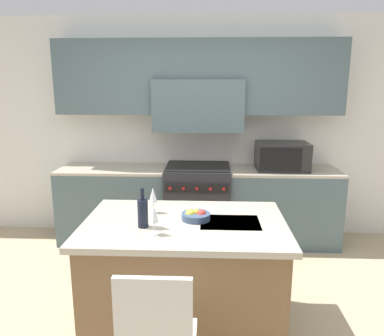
# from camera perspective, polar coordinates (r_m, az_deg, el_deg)

# --- Properties ---
(ground_plane) EXTENTS (10.00, 10.00, 0.00)m
(ground_plane) POSITION_cam_1_polar(r_m,az_deg,el_deg) (3.21, -0.21, -23.78)
(ground_plane) COLOR tan
(back_cabinetry) EXTENTS (10.00, 0.46, 2.70)m
(back_cabinetry) POSITION_cam_1_polar(r_m,az_deg,el_deg) (4.62, 1.02, 8.83)
(back_cabinetry) COLOR silver
(back_cabinetry) RESTS_ON ground_plane
(back_counter) EXTENTS (3.34, 0.62, 0.91)m
(back_counter) POSITION_cam_1_polar(r_m,az_deg,el_deg) (4.59, 0.88, -5.64)
(back_counter) COLOR #4C6066
(back_counter) RESTS_ON ground_plane
(range_stove) EXTENTS (0.77, 0.70, 0.95)m
(range_stove) POSITION_cam_1_polar(r_m,az_deg,el_deg) (4.57, 0.87, -5.49)
(range_stove) COLOR #2D2D33
(range_stove) RESTS_ON ground_plane
(microwave) EXTENTS (0.59, 0.42, 0.32)m
(microwave) POSITION_cam_1_polar(r_m,az_deg,el_deg) (4.51, 13.55, 1.77)
(microwave) COLOR black
(microwave) RESTS_ON back_counter
(kitchen_island) EXTENTS (1.51, 1.00, 0.90)m
(kitchen_island) POSITION_cam_1_polar(r_m,az_deg,el_deg) (3.02, -1.10, -16.08)
(kitchen_island) COLOR brown
(kitchen_island) RESTS_ON ground_plane
(wine_bottle) EXTENTS (0.08, 0.08, 0.29)m
(wine_bottle) POSITION_cam_1_polar(r_m,az_deg,el_deg) (2.71, -7.51, -6.72)
(wine_bottle) COLOR black
(wine_bottle) RESTS_ON kitchen_island
(wine_glass_near) EXTENTS (0.07, 0.07, 0.21)m
(wine_glass_near) POSITION_cam_1_polar(r_m,az_deg,el_deg) (2.56, -5.83, -7.10)
(wine_glass_near) COLOR white
(wine_glass_near) RESTS_ON kitchen_island
(wine_glass_far) EXTENTS (0.07, 0.07, 0.21)m
(wine_glass_far) POSITION_cam_1_polar(r_m,az_deg,el_deg) (2.98, -5.96, -4.20)
(wine_glass_far) COLOR white
(wine_glass_far) RESTS_ON kitchen_island
(fruit_bowl) EXTENTS (0.22, 0.22, 0.08)m
(fruit_bowl) POSITION_cam_1_polar(r_m,az_deg,el_deg) (2.85, 0.57, -7.27)
(fruit_bowl) COLOR #384C6B
(fruit_bowl) RESTS_ON kitchen_island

